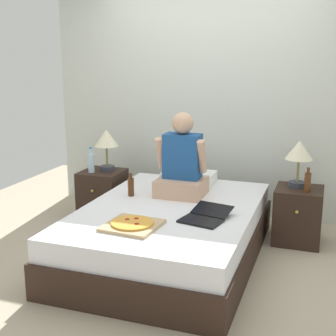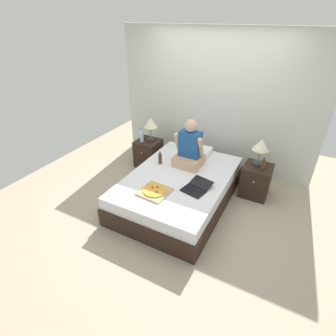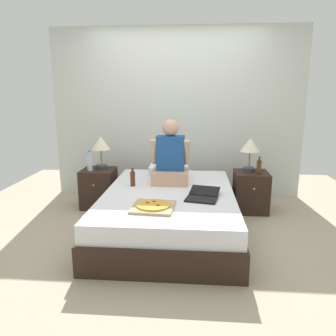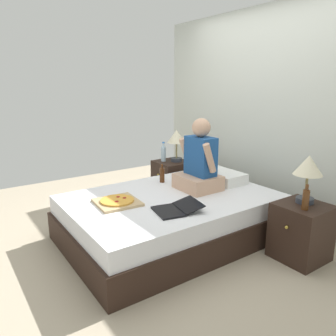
% 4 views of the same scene
% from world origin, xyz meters
% --- Properties ---
extents(ground_plane, '(5.72, 5.72, 0.00)m').
position_xyz_m(ground_plane, '(0.00, 0.00, 0.00)').
color(ground_plane, tan).
extents(wall_back, '(3.72, 0.12, 2.50)m').
position_xyz_m(wall_back, '(0.00, 1.44, 1.25)').
color(wall_back, silver).
rests_on(wall_back, ground).
extents(bed, '(1.49, 2.16, 0.48)m').
position_xyz_m(bed, '(0.00, 0.00, 0.23)').
color(bed, black).
rests_on(bed, ground).
extents(nightstand_left, '(0.44, 0.47, 0.54)m').
position_xyz_m(nightstand_left, '(-1.04, 0.75, 0.27)').
color(nightstand_left, black).
rests_on(nightstand_left, ground).
extents(lamp_on_left_nightstand, '(0.26, 0.26, 0.45)m').
position_xyz_m(lamp_on_left_nightstand, '(-1.00, 0.80, 0.86)').
color(lamp_on_left_nightstand, '#333842').
rests_on(lamp_on_left_nightstand, nightstand_left).
extents(water_bottle, '(0.07, 0.07, 0.28)m').
position_xyz_m(water_bottle, '(-1.12, 0.66, 0.65)').
color(water_bottle, silver).
rests_on(water_bottle, nightstand_left).
extents(nightstand_right, '(0.44, 0.47, 0.54)m').
position_xyz_m(nightstand_right, '(1.04, 0.75, 0.27)').
color(nightstand_right, black).
rests_on(nightstand_right, ground).
extents(lamp_on_right_nightstand, '(0.26, 0.26, 0.45)m').
position_xyz_m(lamp_on_right_nightstand, '(1.01, 0.80, 0.86)').
color(lamp_on_right_nightstand, '#333842').
rests_on(lamp_on_right_nightstand, nightstand_right).
extents(beer_bottle, '(0.06, 0.06, 0.23)m').
position_xyz_m(beer_bottle, '(1.11, 0.65, 0.63)').
color(beer_bottle, '#512D14').
rests_on(beer_bottle, nightstand_right).
extents(pillow, '(0.52, 0.34, 0.12)m').
position_xyz_m(pillow, '(-0.07, 0.80, 0.54)').
color(pillow, white).
rests_on(pillow, bed).
extents(person_seated, '(0.47, 0.40, 0.78)m').
position_xyz_m(person_seated, '(-0.01, 0.39, 0.76)').
color(person_seated, tan).
rests_on(person_seated, bed).
extents(laptop, '(0.40, 0.47, 0.07)m').
position_xyz_m(laptop, '(0.37, -0.22, 0.50)').
color(laptop, black).
rests_on(laptop, bed).
extents(pizza_box, '(0.43, 0.43, 0.04)m').
position_xyz_m(pizza_box, '(-0.11, -0.56, 0.49)').
color(pizza_box, tan).
rests_on(pizza_box, bed).
extents(beer_bottle_on_bed, '(0.06, 0.06, 0.22)m').
position_xyz_m(beer_bottle_on_bed, '(-0.45, 0.19, 0.57)').
color(beer_bottle_on_bed, '#4C2811').
rests_on(beer_bottle_on_bed, bed).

